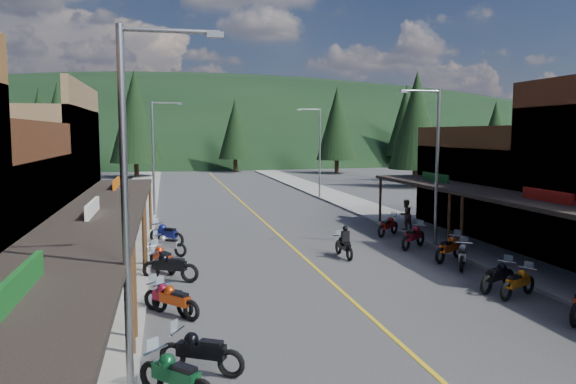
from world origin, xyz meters
TOP-DOWN VIEW (x-y plane):
  - ground at (0.00, 0.00)m, footprint 220.00×220.00m
  - centerline at (0.00, 20.00)m, footprint 0.15×90.00m
  - sidewalk_west at (-8.70, 20.00)m, footprint 3.40×94.00m
  - sidewalk_east at (8.70, 20.00)m, footprint 3.40×94.00m
  - shop_west_3 at (-13.78, 11.30)m, footprint 10.90×10.20m
  - shop_east_3 at (13.75, 11.30)m, footprint 10.90×10.20m
  - streetlight_0 at (-6.95, -6.00)m, footprint 2.16×0.18m
  - streetlight_1 at (-6.95, 22.00)m, footprint 2.16×0.18m
  - streetlight_2 at (6.95, 8.00)m, footprint 2.16×0.18m
  - streetlight_3 at (6.95, 30.00)m, footprint 2.16×0.18m
  - ridge_hill at (0.00, 135.00)m, footprint 310.00×140.00m
  - pine_1 at (-24.00, 70.00)m, footprint 5.88×5.88m
  - pine_2 at (-10.00, 58.00)m, footprint 6.72×6.72m
  - pine_3 at (4.00, 66.00)m, footprint 5.04×5.04m
  - pine_4 at (18.00, 60.00)m, footprint 5.88×5.88m
  - pine_5 at (34.00, 72.00)m, footprint 6.72×6.72m
  - pine_6 at (46.00, 64.00)m, footprint 5.04×5.04m
  - pine_9 at (24.00, 45.00)m, footprint 4.93×4.93m
  - pine_10 at (-18.00, 50.00)m, footprint 5.38×5.38m
  - pine_11 at (20.00, 38.00)m, footprint 5.82×5.82m
  - bike_west_5 at (-6.15, -6.01)m, footprint 2.01×2.08m
  - bike_west_6 at (-5.52, -4.73)m, footprint 2.24×1.68m
  - bike_west_7 at (-6.07, -0.23)m, footprint 1.89×2.01m
  - bike_west_8 at (-6.28, 0.11)m, footprint 1.94×1.95m
  - bike_west_9 at (-6.18, 4.19)m, footprint 2.42×1.75m
  - bike_west_10 at (-6.48, 5.89)m, footprint 1.64×2.25m
  - bike_west_11 at (-6.27, 8.95)m, footprint 2.07×1.73m
  - bike_west_12 at (-6.30, 11.47)m, footprint 2.18×2.21m
  - bike_east_7 at (5.88, -0.69)m, footprint 2.16×1.52m
  - bike_east_8 at (5.68, 0.25)m, footprint 2.22×1.61m
  - bike_east_9 at (6.19, 3.66)m, footprint 1.77×2.20m
  - bike_east_10 at (6.32, 5.09)m, footprint 2.34×1.92m
  - bike_east_11 at (5.94, 8.07)m, footprint 2.30×2.09m
  - bike_east_12 at (6.05, 11.66)m, footprint 2.17×2.00m
  - rider_on_bike at (1.83, 6.77)m, footprint 0.78×2.08m
  - pedestrian_east_b at (7.51, 12.56)m, footprint 0.99×0.79m

SIDE VIEW (x-z plane):
  - ground at x=0.00m, z-range 0.00..0.00m
  - ridge_hill at x=0.00m, z-range -30.00..30.00m
  - centerline at x=0.00m, z-range 0.00..0.01m
  - sidewalk_west at x=-8.70m, z-range 0.00..0.15m
  - sidewalk_east at x=8.70m, z-range 0.00..0.15m
  - bike_west_11 at x=-6.27m, z-range 0.00..1.17m
  - bike_west_8 at x=-6.28m, z-range 0.00..1.18m
  - bike_east_7 at x=5.88m, z-range 0.00..1.18m
  - bike_west_7 at x=-6.07m, z-range 0.00..1.18m
  - bike_east_8 at x=5.68m, z-range 0.00..1.22m
  - bike_east_9 at x=6.19m, z-range 0.00..1.23m
  - bike_west_6 at x=-5.52m, z-range 0.00..1.24m
  - bike_west_10 at x=-6.48m, z-range 0.00..1.24m
  - bike_west_5 at x=-6.15m, z-range 0.00..1.24m
  - rider_on_bike at x=1.83m, z-range -0.16..1.41m
  - bike_east_12 at x=6.05m, z-range 0.00..1.27m
  - bike_east_10 at x=6.32m, z-range 0.00..1.32m
  - bike_west_9 at x=-6.18m, z-range 0.00..1.33m
  - bike_west_12 at x=-6.30m, z-range 0.00..1.33m
  - bike_east_11 at x=5.94m, z-range 0.00..1.34m
  - pedestrian_east_b at x=7.51m, z-range 0.15..1.93m
  - shop_east_3 at x=13.75m, z-range -0.57..5.63m
  - shop_west_3 at x=-13.78m, z-range -0.58..7.62m
  - streetlight_0 at x=-6.95m, z-range 0.46..8.46m
  - streetlight_1 at x=-6.95m, z-range 0.46..8.46m
  - streetlight_2 at x=6.95m, z-range 0.46..8.46m
  - streetlight_3 at x=6.95m, z-range 0.46..8.46m
  - pine_9 at x=24.00m, z-range 0.98..11.78m
  - pine_3 at x=4.00m, z-range 0.98..11.98m
  - pine_6 at x=46.00m, z-range 0.98..11.98m
  - pine_10 at x=-18.00m, z-range 0.98..12.58m
  - pine_11 at x=20.00m, z-range 0.99..13.39m
  - pine_1 at x=-24.00m, z-range 0.99..13.49m
  - pine_4 at x=18.00m, z-range 0.99..13.49m
  - pine_2 at x=-10.00m, z-range 0.99..14.99m
  - pine_5 at x=34.00m, z-range 0.99..14.99m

